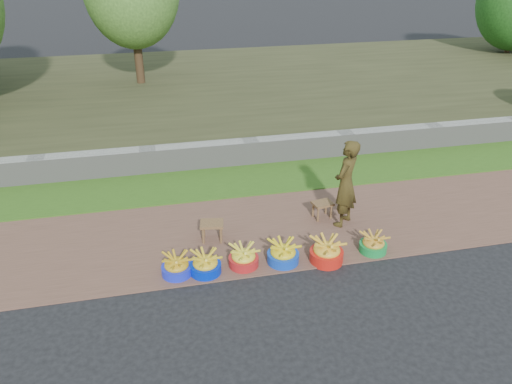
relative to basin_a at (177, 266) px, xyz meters
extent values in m
plane|color=black|center=(1.92, -0.31, -0.15)|extent=(120.00, 120.00, 0.00)
cube|color=brown|center=(1.92, 0.94, -0.14)|extent=(80.00, 2.50, 0.02)
cube|color=#335D19|center=(1.92, 2.94, -0.13)|extent=(80.00, 1.50, 0.04)
cube|color=gray|center=(1.92, 3.79, 0.12)|extent=(80.00, 0.35, 0.55)
cube|color=#36371E|center=(1.92, 8.69, 0.10)|extent=(80.00, 10.00, 0.50)
cylinder|color=#352415|center=(13.40, 10.65, 0.86)|extent=(0.17, 0.17, 1.04)
cylinder|color=#352415|center=(-0.34, 9.30, 1.30)|extent=(0.25, 0.25, 1.91)
cylinder|color=#1725D1|center=(0.00, 0.00, -0.07)|extent=(0.46, 0.46, 0.17)
ellipsoid|color=#B48817|center=(0.00, 0.00, 0.06)|extent=(0.41, 0.41, 0.26)
cylinder|color=#0020BA|center=(0.43, -0.05, -0.07)|extent=(0.48, 0.48, 0.17)
ellipsoid|color=gold|center=(0.43, -0.05, 0.06)|extent=(0.42, 0.42, 0.27)
cylinder|color=#A5181B|center=(1.03, 0.00, -0.07)|extent=(0.47, 0.47, 0.17)
ellipsoid|color=gold|center=(1.03, 0.00, 0.06)|extent=(0.41, 0.41, 0.27)
cylinder|color=#0F3AB7|center=(1.64, -0.04, -0.06)|extent=(0.50, 0.50, 0.18)
ellipsoid|color=gold|center=(1.64, -0.04, 0.08)|extent=(0.44, 0.44, 0.29)
cylinder|color=red|center=(2.32, -0.15, -0.06)|extent=(0.53, 0.53, 0.19)
ellipsoid|color=gold|center=(2.32, -0.15, 0.09)|extent=(0.47, 0.47, 0.30)
cylinder|color=#127D34|center=(3.14, -0.07, -0.07)|extent=(0.44, 0.44, 0.16)
ellipsoid|color=#B68326|center=(3.14, -0.07, 0.05)|extent=(0.39, 0.39, 0.25)
cube|color=brown|center=(0.65, 0.81, 0.18)|extent=(0.42, 0.35, 0.04)
cylinder|color=brown|center=(0.49, 0.74, 0.01)|extent=(0.04, 0.04, 0.29)
cylinder|color=brown|center=(0.78, 0.69, 0.01)|extent=(0.04, 0.04, 0.29)
cylinder|color=brown|center=(0.53, 0.94, 0.01)|extent=(0.04, 0.04, 0.29)
cylinder|color=brown|center=(0.81, 0.89, 0.01)|extent=(0.04, 0.04, 0.29)
cube|color=brown|center=(2.69, 1.12, 0.15)|extent=(0.39, 0.32, 0.04)
cylinder|color=brown|center=(2.57, 1.01, 0.00)|extent=(0.04, 0.04, 0.27)
cylinder|color=brown|center=(2.83, 1.06, 0.00)|extent=(0.04, 0.04, 0.27)
cylinder|color=brown|center=(2.54, 1.19, 0.00)|extent=(0.04, 0.04, 0.27)
cylinder|color=brown|center=(2.80, 1.24, 0.00)|extent=(0.04, 0.04, 0.27)
imported|color=black|center=(2.98, 0.86, 0.65)|extent=(0.67, 0.67, 1.57)
camera|label=1|loc=(-0.15, -6.22, 4.46)|focal=35.00mm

